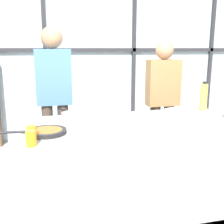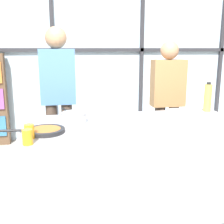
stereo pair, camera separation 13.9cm
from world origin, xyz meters
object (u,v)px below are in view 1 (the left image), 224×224
object	(u,v)px
oil_bottle	(204,97)
juice_glass_near	(31,138)
spectator_far_left	(54,92)
juice_glass_far	(32,133)
spectator_center_left	(163,97)
frying_pan	(46,132)
mixing_bowl	(177,113)
white_plate	(199,129)
saucepan	(74,118)

from	to	relation	value
oil_bottle	juice_glass_near	distance (m)	2.01
spectator_far_left	juice_glass_far	world-z (taller)	spectator_far_left
oil_bottle	juice_glass_near	world-z (taller)	oil_bottle
spectator_center_left	oil_bottle	size ratio (longest dim) A/B	5.11
spectator_center_left	frying_pan	size ratio (longest dim) A/B	2.91
mixing_bowl	white_plate	bearing A→B (deg)	-94.83
frying_pan	mixing_bowl	size ratio (longest dim) A/B	2.19
frying_pan	oil_bottle	bearing A→B (deg)	16.14
white_plate	spectator_far_left	bearing A→B (deg)	131.13
spectator_far_left	white_plate	bearing A→B (deg)	131.13
spectator_center_left	juice_glass_far	world-z (taller)	spectator_center_left
frying_pan	saucepan	size ratio (longest dim) A/B	1.39
spectator_center_left	frying_pan	bearing A→B (deg)	36.32
oil_bottle	spectator_center_left	bearing A→B (deg)	110.04
saucepan	white_plate	distance (m)	1.12
spectator_far_left	oil_bottle	world-z (taller)	spectator_far_left
white_plate	mixing_bowl	bearing A→B (deg)	85.17
frying_pan	juice_glass_near	distance (m)	0.30
saucepan	juice_glass_near	xyz separation A→B (m)	(-0.36, -0.53, -0.00)
saucepan	frying_pan	bearing A→B (deg)	-135.68
frying_pan	white_plate	distance (m)	1.29
juice_glass_near	juice_glass_far	bearing A→B (deg)	90.00
saucepan	juice_glass_far	world-z (taller)	juice_glass_far
frying_pan	white_plate	size ratio (longest dim) A/B	2.15
juice_glass_far	white_plate	bearing A→B (deg)	-2.84
juice_glass_near	juice_glass_far	size ratio (longest dim) A/B	1.00
saucepan	juice_glass_near	world-z (taller)	juice_glass_near
juice_glass_near	juice_glass_far	distance (m)	0.14
juice_glass_far	saucepan	bearing A→B (deg)	47.28
spectator_far_left	spectator_center_left	xyz separation A→B (m)	(1.40, -0.00, -0.11)
spectator_far_left	juice_glass_far	distance (m)	1.28
saucepan	mixing_bowl	xyz separation A→B (m)	(1.06, 0.05, -0.02)
mixing_bowl	oil_bottle	size ratio (longest dim) A/B	0.80
white_plate	juice_glass_far	bearing A→B (deg)	177.16
spectator_far_left	white_plate	world-z (taller)	spectator_far_left
spectator_far_left	frying_pan	world-z (taller)	spectator_far_left
saucepan	mixing_bowl	size ratio (longest dim) A/B	1.57
spectator_center_left	juice_glass_far	distance (m)	2.05
mixing_bowl	oil_bottle	world-z (taller)	oil_bottle
saucepan	juice_glass_far	size ratio (longest dim) A/B	3.58
white_plate	juice_glass_near	xyz separation A→B (m)	(-1.38, -0.07, 0.05)
mixing_bowl	oil_bottle	distance (m)	0.48
spectator_center_left	saucepan	world-z (taller)	spectator_center_left
frying_pan	oil_bottle	distance (m)	1.82
spectator_center_left	mixing_bowl	xyz separation A→B (m)	(-0.20, -0.81, -0.03)
oil_bottle	juice_glass_far	size ratio (longest dim) A/B	2.84
mixing_bowl	juice_glass_far	distance (m)	1.49
frying_pan	white_plate	xyz separation A→B (m)	(1.27, -0.21, -0.01)
frying_pan	juice_glass_near	bearing A→B (deg)	-110.62
saucepan	juice_glass_near	distance (m)	0.65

